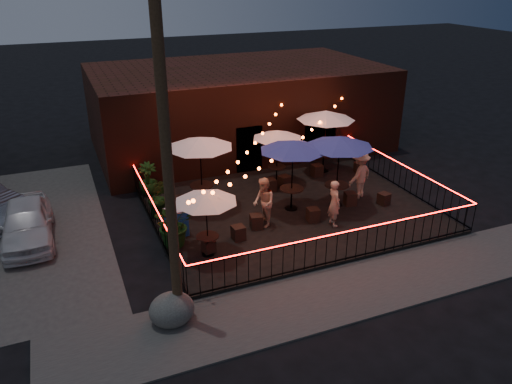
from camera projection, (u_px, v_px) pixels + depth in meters
ground at (314, 236)px, 17.09m from camera, size 110.00×110.00×0.00m
patio at (289, 210)px, 18.75m from camera, size 10.00×8.00×0.15m
sidewalk at (368, 286)px, 14.35m from camera, size 18.00×2.50×0.05m
brick_building at (238, 107)px, 25.04m from camera, size 14.00×8.00×4.00m
utility_pole at (168, 178)px, 11.38m from camera, size 0.26×0.26×8.00m
fence_front at (347, 246)px, 15.14m from camera, size 10.00×0.04×1.04m
fence_left at (155, 219)px, 16.77m from camera, size 0.04×8.00×1.04m
fence_right at (400, 176)px, 20.25m from camera, size 0.04×8.00×1.04m
festoon_lights at (268, 155)px, 17.14m from camera, size 10.02×8.72×1.32m
cafe_table_0 at (206, 198)px, 14.88m from camera, size 2.12×2.12×2.14m
cafe_table_1 at (200, 143)px, 17.92m from camera, size 2.61×2.61×2.71m
cafe_table_2 at (293, 146)px, 17.67m from camera, size 2.50×2.50×2.68m
cafe_table_3 at (277, 135)px, 20.14m from camera, size 2.15×2.15×2.26m
cafe_table_4 at (340, 142)px, 17.91m from camera, size 2.50×2.50×2.74m
cafe_table_5 at (326, 116)px, 21.10m from camera, size 3.08×3.08×2.74m
bistro_chair_0 at (209, 246)px, 15.72m from camera, size 0.43×0.43×0.43m
bistro_chair_1 at (238, 233)px, 16.48m from camera, size 0.42×0.42×0.47m
bistro_chair_2 at (180, 203)px, 18.51m from camera, size 0.49×0.49×0.51m
bistro_chair_3 at (217, 198)px, 19.00m from camera, size 0.48×0.48×0.43m
bistro_chair_4 at (256, 221)px, 17.19m from camera, size 0.48×0.48×0.49m
bistro_chair_5 at (313, 215)px, 17.67m from camera, size 0.45×0.45×0.48m
bistro_chair_6 at (270, 185)px, 20.08m from camera, size 0.42×0.42×0.49m
bistro_chair_7 at (285, 182)px, 20.36m from camera, size 0.51×0.51×0.51m
bistro_chair_8 at (350, 199)px, 18.88m from camera, size 0.49×0.49×0.49m
bistro_chair_9 at (384, 199)px, 18.93m from camera, size 0.46×0.46×0.45m
bistro_chair_10 at (317, 170)px, 21.50m from camera, size 0.44×0.44×0.51m
bistro_chair_11 at (359, 167)px, 21.93m from camera, size 0.42×0.42×0.43m
patron_a at (334, 203)px, 17.17m from camera, size 0.42×0.62×1.67m
patron_b at (264, 203)px, 17.10m from camera, size 0.72×0.90×1.76m
patron_c at (360, 174)px, 19.25m from camera, size 1.39×1.11×1.89m
potted_shrub_a at (174, 224)px, 15.95m from camera, size 1.72×1.63×1.50m
potted_shrub_b at (159, 197)px, 17.81m from camera, size 0.95×0.84×1.49m
potted_shrub_c at (148, 179)px, 19.62m from camera, size 0.74×0.74×1.29m
cooler at (177, 222)px, 16.62m from camera, size 0.79×0.61×0.97m
boulder at (172, 310)px, 12.75m from camera, size 1.08×0.94×0.80m
car_white at (27, 223)px, 16.52m from camera, size 1.64×3.98×1.35m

